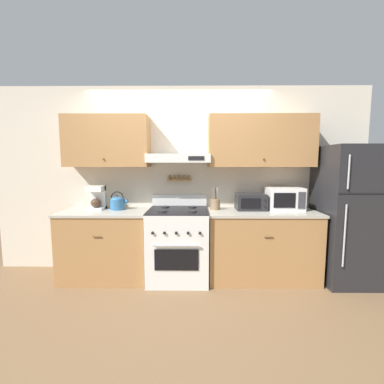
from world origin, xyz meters
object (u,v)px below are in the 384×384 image
(tea_kettle, at_px, (118,203))
(microwave, at_px, (284,199))
(refrigerator, at_px, (352,214))
(coffee_maker, at_px, (97,197))
(toaster_oven, at_px, (251,202))
(stove_range, at_px, (178,244))
(utensil_crock, at_px, (215,204))

(tea_kettle, bearing_deg, microwave, 0.46)
(refrigerator, height_order, coffee_maker, refrigerator)
(refrigerator, height_order, toaster_oven, refrigerator)
(refrigerator, bearing_deg, toaster_oven, 174.21)
(refrigerator, distance_m, coffee_maker, 3.31)
(coffee_maker, bearing_deg, toaster_oven, -0.85)
(microwave, bearing_deg, refrigerator, -10.25)
(stove_range, xyz_separation_m, refrigerator, (2.21, -0.02, 0.40))
(stove_range, xyz_separation_m, tea_kettle, (-0.81, 0.11, 0.53))
(microwave, relative_size, utensil_crock, 1.52)
(stove_range, height_order, toaster_oven, toaster_oven)
(refrigerator, xyz_separation_m, utensil_crock, (-1.72, 0.13, 0.11))
(stove_range, relative_size, refrigerator, 0.62)
(refrigerator, xyz_separation_m, toaster_oven, (-1.26, 0.13, 0.14))
(stove_range, bearing_deg, utensil_crock, 12.61)
(stove_range, height_order, tea_kettle, tea_kettle)
(tea_kettle, bearing_deg, utensil_crock, 0.00)
(refrigerator, relative_size, microwave, 3.83)
(toaster_oven, bearing_deg, tea_kettle, 179.95)
(tea_kettle, distance_m, coffee_maker, 0.29)
(stove_range, xyz_separation_m, toaster_oven, (0.95, 0.11, 0.54))
(microwave, xyz_separation_m, toaster_oven, (-0.44, -0.02, -0.04))
(stove_range, bearing_deg, tea_kettle, 172.38)
(refrigerator, bearing_deg, microwave, 169.75)
(stove_range, height_order, utensil_crock, utensil_crock)
(tea_kettle, height_order, toaster_oven, tea_kettle)
(tea_kettle, relative_size, toaster_oven, 0.64)
(refrigerator, bearing_deg, tea_kettle, 177.55)
(utensil_crock, distance_m, toaster_oven, 0.47)
(tea_kettle, distance_m, utensil_crock, 1.29)
(tea_kettle, height_order, utensil_crock, utensil_crock)
(coffee_maker, height_order, toaster_oven, coffee_maker)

